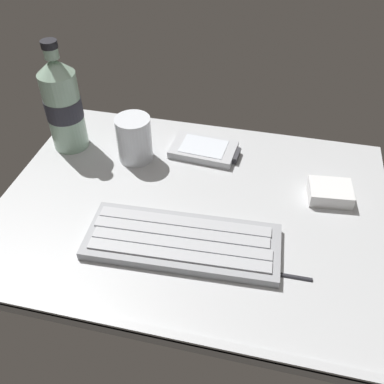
% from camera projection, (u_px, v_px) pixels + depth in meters
% --- Properties ---
extents(ground_plane, '(0.64, 0.48, 0.03)m').
position_uv_depth(ground_plane, '(192.00, 211.00, 0.71)').
color(ground_plane, '#B7BABC').
extents(keyboard, '(0.30, 0.12, 0.02)m').
position_uv_depth(keyboard, '(183.00, 241.00, 0.64)').
color(keyboard, '#93969B').
rests_on(keyboard, ground_plane).
extents(handheld_device, '(0.13, 0.09, 0.02)m').
position_uv_depth(handheld_device, '(204.00, 150.00, 0.81)').
color(handheld_device, '#B7BABF').
rests_on(handheld_device, ground_plane).
extents(juice_cup, '(0.06, 0.06, 0.09)m').
position_uv_depth(juice_cup, '(134.00, 140.00, 0.78)').
color(juice_cup, silver).
rests_on(juice_cup, ground_plane).
extents(water_bottle, '(0.07, 0.07, 0.21)m').
position_uv_depth(water_bottle, '(63.00, 104.00, 0.77)').
color(water_bottle, '#9EC1A8').
rests_on(water_bottle, ground_plane).
extents(charger_block, '(0.08, 0.06, 0.02)m').
position_uv_depth(charger_block, '(330.00, 192.00, 0.71)').
color(charger_block, white).
rests_on(charger_block, ground_plane).
extents(stylus_pen, '(0.10, 0.01, 0.01)m').
position_uv_depth(stylus_pen, '(278.00, 273.00, 0.60)').
color(stylus_pen, '#26262B').
rests_on(stylus_pen, ground_plane).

